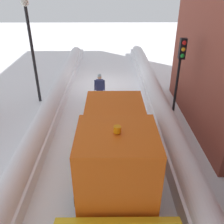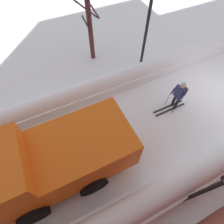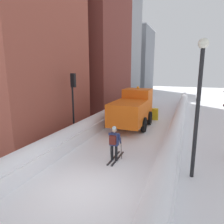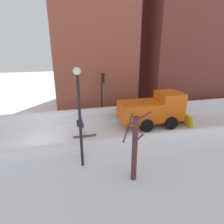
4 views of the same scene
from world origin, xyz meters
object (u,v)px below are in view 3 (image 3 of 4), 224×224
object	(u,v)px
plow_truck	(133,108)
street_lamp	(199,94)
skier	(114,142)
traffic_light_pole	(73,93)

from	to	relation	value
plow_truck	street_lamp	size ratio (longest dim) A/B	1.05
skier	street_lamp	size ratio (longest dim) A/B	0.32
skier	plow_truck	bearing A→B (deg)	97.01
plow_truck	skier	distance (m)	6.44
plow_truck	skier	xyz separation A→B (m)	(0.78, -6.37, -0.48)
street_lamp	skier	bearing A→B (deg)	176.16
skier	traffic_light_pole	world-z (taller)	traffic_light_pole
plow_truck	skier	bearing A→B (deg)	-82.99
street_lamp	traffic_light_pole	bearing A→B (deg)	159.91
plow_truck	street_lamp	bearing A→B (deg)	-56.06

